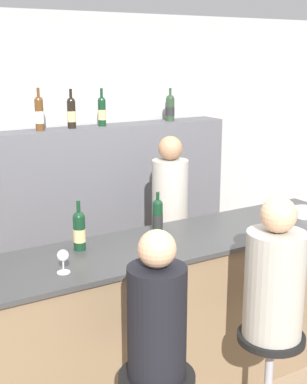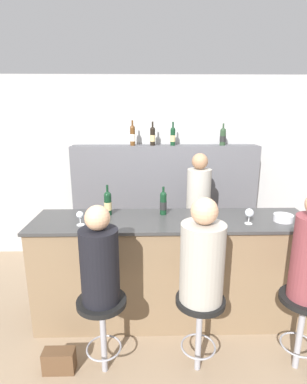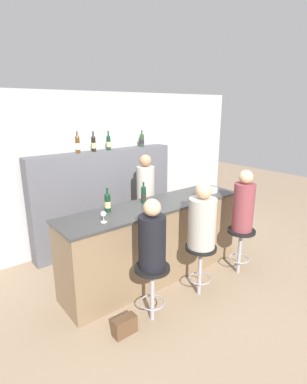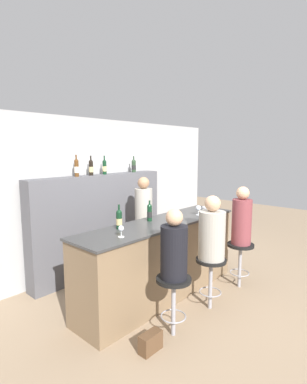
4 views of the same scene
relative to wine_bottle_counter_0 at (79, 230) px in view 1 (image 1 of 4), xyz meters
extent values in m
cube|color=#9E9E9E|center=(0.65, 1.44, 0.09)|extent=(6.40, 0.05, 2.60)
cube|color=brown|center=(0.65, -0.15, -0.68)|extent=(2.70, 0.63, 1.06)
cube|color=#333333|center=(0.65, -0.15, -0.14)|extent=(2.74, 0.67, 0.03)
cube|color=#4C4C51|center=(0.65, 1.21, -0.38)|extent=(2.57, 0.28, 1.66)
cylinder|color=black|center=(0.00, 0.00, -0.02)|extent=(0.07, 0.07, 0.21)
cylinder|color=tan|center=(0.00, 0.00, -0.03)|extent=(0.08, 0.08, 0.08)
sphere|color=black|center=(0.00, 0.00, 0.08)|extent=(0.07, 0.07, 0.07)
cylinder|color=black|center=(0.00, 0.00, 0.14)|extent=(0.02, 0.02, 0.09)
cylinder|color=black|center=(0.56, 0.00, -0.02)|extent=(0.07, 0.07, 0.21)
cylinder|color=black|center=(0.56, 0.00, -0.03)|extent=(0.07, 0.07, 0.08)
sphere|color=black|center=(0.56, 0.00, 0.08)|extent=(0.07, 0.07, 0.07)
cylinder|color=black|center=(0.56, 0.00, 0.13)|extent=(0.02, 0.02, 0.07)
cylinder|color=#4C2D14|center=(0.21, 1.21, 0.57)|extent=(0.07, 0.07, 0.24)
cylinder|color=beige|center=(0.21, 1.21, 0.56)|extent=(0.07, 0.07, 0.10)
sphere|color=#4C2D14|center=(0.21, 1.21, 0.69)|extent=(0.07, 0.07, 0.07)
cylinder|color=#4C2D14|center=(0.21, 1.21, 0.74)|extent=(0.02, 0.02, 0.09)
cylinder|color=black|center=(0.48, 1.21, 0.56)|extent=(0.07, 0.07, 0.22)
cylinder|color=tan|center=(0.48, 1.21, 0.55)|extent=(0.07, 0.07, 0.09)
sphere|color=black|center=(0.48, 1.21, 0.67)|extent=(0.07, 0.07, 0.07)
cylinder|color=black|center=(0.48, 1.21, 0.72)|extent=(0.02, 0.02, 0.09)
cylinder|color=black|center=(0.75, 1.21, 0.56)|extent=(0.07, 0.07, 0.21)
cylinder|color=tan|center=(0.75, 1.21, 0.54)|extent=(0.07, 0.07, 0.08)
sphere|color=black|center=(0.75, 1.21, 0.66)|extent=(0.07, 0.07, 0.07)
cylinder|color=black|center=(0.75, 1.21, 0.72)|extent=(0.02, 0.02, 0.09)
cylinder|color=#233823|center=(1.44, 1.21, 0.55)|extent=(0.08, 0.08, 0.20)
cylinder|color=black|center=(1.44, 1.21, 0.54)|extent=(0.08, 0.08, 0.08)
sphere|color=#233823|center=(1.44, 1.21, 0.65)|extent=(0.08, 0.08, 0.08)
cylinder|color=#233823|center=(1.44, 1.21, 0.70)|extent=(0.02, 0.02, 0.08)
cylinder|color=silver|center=(-0.22, -0.29, -0.12)|extent=(0.07, 0.07, 0.00)
cylinder|color=silver|center=(-0.22, -0.29, -0.09)|extent=(0.01, 0.01, 0.07)
sphere|color=silver|center=(-0.22, -0.29, -0.02)|extent=(0.07, 0.07, 0.07)
cylinder|color=silver|center=(1.35, -0.29, -0.12)|extent=(0.07, 0.07, 0.00)
cylinder|color=silver|center=(1.35, -0.29, -0.09)|extent=(0.01, 0.01, 0.07)
sphere|color=silver|center=(1.35, -0.29, -0.02)|extent=(0.08, 0.08, 0.08)
cylinder|color=#B7B7BC|center=(1.71, -0.22, -0.09)|extent=(0.18, 0.18, 0.06)
cylinder|color=black|center=(0.04, -0.85, -0.55)|extent=(0.39, 0.39, 0.04)
cylinder|color=black|center=(0.04, -0.85, -0.24)|extent=(0.30, 0.30, 0.59)
sphere|color=tan|center=(0.04, -0.85, 0.15)|extent=(0.19, 0.19, 0.19)
cylinder|color=black|center=(0.82, -0.85, -0.55)|extent=(0.39, 0.39, 0.04)
cylinder|color=gray|center=(0.82, -0.85, -0.22)|extent=(0.34, 0.34, 0.62)
sphere|color=tan|center=(0.82, -0.85, 0.19)|extent=(0.20, 0.20, 0.20)
cylinder|color=gray|center=(1.02, 0.56, -0.49)|extent=(0.29, 0.29, 1.45)
sphere|color=#936B4C|center=(1.02, 0.56, 0.33)|extent=(0.19, 0.19, 0.19)
camera|label=1|loc=(-1.21, -2.89, 1.05)|focal=50.00mm
camera|label=2|loc=(0.40, -2.91, 0.89)|focal=28.00mm
camera|label=3|loc=(-1.77, -3.14, 1.15)|focal=28.00mm
camera|label=4|loc=(-2.43, -2.78, 0.87)|focal=28.00mm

